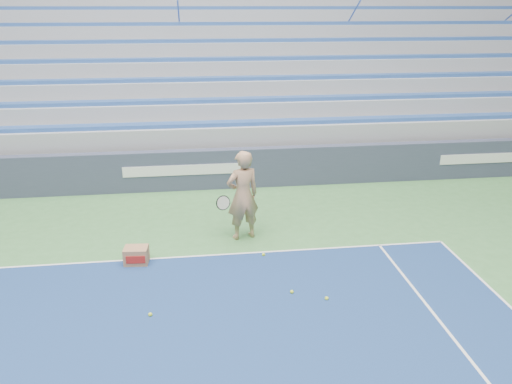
% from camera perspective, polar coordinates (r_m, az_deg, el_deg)
% --- Properties ---
extents(sponsor_barrier, '(30.00, 0.32, 1.10)m').
position_cam_1_polar(sponsor_barrier, '(13.72, -8.28, 2.49)').
color(sponsor_barrier, '#363C52').
rests_on(sponsor_barrier, ground).
extents(bleachers, '(31.00, 9.15, 7.30)m').
position_cam_1_polar(bleachers, '(18.92, -8.42, 13.11)').
color(bleachers, '#97999F').
rests_on(bleachers, ground).
extents(tennis_player, '(1.02, 0.95, 1.97)m').
position_cam_1_polar(tennis_player, '(10.56, -1.53, -0.40)').
color(tennis_player, tan).
rests_on(tennis_player, ground).
extents(ball_box, '(0.49, 0.39, 0.34)m').
position_cam_1_polar(ball_box, '(10.11, -13.51, -7.07)').
color(ball_box, '#9B6E4B').
rests_on(ball_box, ground).
extents(tennis_ball_0, '(0.07, 0.07, 0.07)m').
position_cam_1_polar(tennis_ball_0, '(8.98, 4.12, -11.31)').
color(tennis_ball_0, '#D1ED30').
rests_on(tennis_ball_0, ground).
extents(tennis_ball_1, '(0.07, 0.07, 0.07)m').
position_cam_1_polar(tennis_ball_1, '(10.17, 0.87, -7.16)').
color(tennis_ball_1, '#D1ED30').
rests_on(tennis_ball_1, ground).
extents(tennis_ball_2, '(0.07, 0.07, 0.07)m').
position_cam_1_polar(tennis_ball_2, '(8.56, -11.99, -13.54)').
color(tennis_ball_2, '#D1ED30').
rests_on(tennis_ball_2, ground).
extents(tennis_ball_3, '(0.07, 0.07, 0.07)m').
position_cam_1_polar(tennis_ball_3, '(8.87, 8.08, -11.94)').
color(tennis_ball_3, '#D1ED30').
rests_on(tennis_ball_3, ground).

